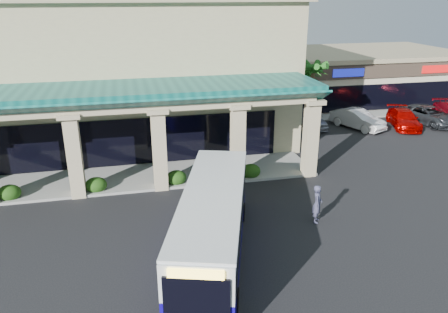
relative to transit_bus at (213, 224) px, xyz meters
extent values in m
plane|color=black|center=(1.45, 2.06, -1.48)|extent=(110.00, 110.00, 0.00)
imported|color=#3F405C|center=(5.50, 1.71, -0.52)|extent=(0.72, 0.83, 1.92)
imported|color=#9596A3|center=(11.63, 16.79, -0.73)|extent=(1.80, 4.41, 1.50)
imported|color=white|center=(15.30, 15.53, -0.71)|extent=(3.38, 4.94, 1.54)
imported|color=#A50200|center=(19.21, 15.00, -0.78)|extent=(3.38, 5.22, 1.41)
imported|color=#2B2E33|center=(21.81, 15.38, -0.72)|extent=(3.76, 5.88, 1.51)
camera|label=1|loc=(-3.14, -15.73, 9.09)|focal=35.00mm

